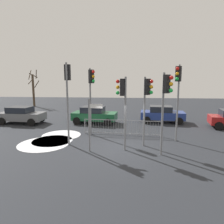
{
  "coord_description": "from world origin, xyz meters",
  "views": [
    {
      "loc": [
        0.43,
        -11.28,
        3.94
      ],
      "look_at": [
        -0.72,
        2.39,
        1.66
      ],
      "focal_mm": 32.99,
      "sensor_mm": 36.0,
      "label": 1
    }
  ],
  "objects_px": {
    "traffic_light_rear_right": "(123,97)",
    "traffic_light_rear_left": "(91,87)",
    "car_grey_trailing": "(22,115)",
    "bare_tree_left": "(33,89)",
    "traffic_light_foreground_left": "(178,86)",
    "direction_sign_post": "(90,123)",
    "traffic_light_mid_right": "(68,85)",
    "traffic_light_mid_left": "(147,96)",
    "car_green_mid": "(94,115)",
    "traffic_light_foreground_right": "(166,96)",
    "car_blue_far": "(162,114)"
  },
  "relations": [
    {
      "from": "traffic_light_rear_left",
      "to": "traffic_light_mid_right",
      "type": "bearing_deg",
      "value": 21.57
    },
    {
      "from": "traffic_light_mid_left",
      "to": "direction_sign_post",
      "type": "bearing_deg",
      "value": -33.04
    },
    {
      "from": "traffic_light_rear_right",
      "to": "car_grey_trailing",
      "type": "height_order",
      "value": "traffic_light_rear_right"
    },
    {
      "from": "car_blue_far",
      "to": "bare_tree_left",
      "type": "relative_size",
      "value": 0.78
    },
    {
      "from": "car_grey_trailing",
      "to": "car_blue_far",
      "type": "bearing_deg",
      "value": 11.36
    },
    {
      "from": "traffic_light_mid_left",
      "to": "traffic_light_rear_right",
      "type": "height_order",
      "value": "traffic_light_rear_right"
    },
    {
      "from": "direction_sign_post",
      "to": "car_blue_far",
      "type": "bearing_deg",
      "value": 69.61
    },
    {
      "from": "traffic_light_rear_right",
      "to": "traffic_light_rear_left",
      "type": "bearing_deg",
      "value": 44.91
    },
    {
      "from": "traffic_light_foreground_left",
      "to": "direction_sign_post",
      "type": "relative_size",
      "value": 1.66
    },
    {
      "from": "traffic_light_foreground_left",
      "to": "car_green_mid",
      "type": "height_order",
      "value": "traffic_light_foreground_left"
    },
    {
      "from": "traffic_light_foreground_left",
      "to": "car_grey_trailing",
      "type": "bearing_deg",
      "value": 9.99
    },
    {
      "from": "traffic_light_foreground_right",
      "to": "car_green_mid",
      "type": "distance_m",
      "value": 9.03
    },
    {
      "from": "car_grey_trailing",
      "to": "bare_tree_left",
      "type": "distance_m",
      "value": 11.51
    },
    {
      "from": "bare_tree_left",
      "to": "car_grey_trailing",
      "type": "bearing_deg",
      "value": -69.92
    },
    {
      "from": "traffic_light_rear_left",
      "to": "traffic_light_foreground_right",
      "type": "bearing_deg",
      "value": 97.6
    },
    {
      "from": "car_green_mid",
      "to": "car_blue_far",
      "type": "bearing_deg",
      "value": 14.84
    },
    {
      "from": "traffic_light_foreground_left",
      "to": "traffic_light_rear_right",
      "type": "bearing_deg",
      "value": 57.7
    },
    {
      "from": "traffic_light_rear_left",
      "to": "car_grey_trailing",
      "type": "distance_m",
      "value": 7.9
    },
    {
      "from": "traffic_light_rear_right",
      "to": "car_blue_far",
      "type": "height_order",
      "value": "traffic_light_rear_right"
    },
    {
      "from": "traffic_light_foreground_left",
      "to": "traffic_light_mid_right",
      "type": "bearing_deg",
      "value": 37.75
    },
    {
      "from": "traffic_light_mid_right",
      "to": "traffic_light_foreground_right",
      "type": "bearing_deg",
      "value": -12.78
    },
    {
      "from": "traffic_light_rear_right",
      "to": "direction_sign_post",
      "type": "distance_m",
      "value": 2.19
    },
    {
      "from": "traffic_light_mid_right",
      "to": "car_blue_far",
      "type": "height_order",
      "value": "traffic_light_mid_right"
    },
    {
      "from": "car_blue_far",
      "to": "traffic_light_foreground_right",
      "type": "bearing_deg",
      "value": -93.05
    },
    {
      "from": "traffic_light_mid_right",
      "to": "direction_sign_post",
      "type": "relative_size",
      "value": 1.69
    },
    {
      "from": "traffic_light_rear_right",
      "to": "traffic_light_mid_right",
      "type": "bearing_deg",
      "value": 83.51
    },
    {
      "from": "traffic_light_rear_right",
      "to": "car_grey_trailing",
      "type": "xyz_separation_m",
      "value": [
        -9.0,
        6.01,
        -2.17
      ]
    },
    {
      "from": "traffic_light_rear_right",
      "to": "traffic_light_foreground_left",
      "type": "bearing_deg",
      "value": -53.95
    },
    {
      "from": "car_grey_trailing",
      "to": "traffic_light_rear_left",
      "type": "bearing_deg",
      "value": -20.4
    },
    {
      "from": "traffic_light_foreground_left",
      "to": "traffic_light_mid_left",
      "type": "bearing_deg",
      "value": 57.56
    },
    {
      "from": "traffic_light_mid_right",
      "to": "traffic_light_foreground_right",
      "type": "xyz_separation_m",
      "value": [
        5.34,
        -1.45,
        -0.43
      ]
    },
    {
      "from": "car_green_mid",
      "to": "car_grey_trailing",
      "type": "relative_size",
      "value": 1.01
    },
    {
      "from": "traffic_light_rear_right",
      "to": "car_green_mid",
      "type": "height_order",
      "value": "traffic_light_rear_right"
    },
    {
      "from": "direction_sign_post",
      "to": "bare_tree_left",
      "type": "height_order",
      "value": "bare_tree_left"
    },
    {
      "from": "traffic_light_mid_left",
      "to": "traffic_light_rear_left",
      "type": "height_order",
      "value": "traffic_light_rear_left"
    },
    {
      "from": "traffic_light_foreground_right",
      "to": "direction_sign_post",
      "type": "bearing_deg",
      "value": -49.92
    },
    {
      "from": "traffic_light_foreground_left",
      "to": "traffic_light_foreground_right",
      "type": "height_order",
      "value": "traffic_light_foreground_left"
    },
    {
      "from": "traffic_light_foreground_right",
      "to": "traffic_light_rear_left",
      "type": "bearing_deg",
      "value": -85.31
    },
    {
      "from": "traffic_light_foreground_left",
      "to": "traffic_light_mid_right",
      "type": "height_order",
      "value": "traffic_light_mid_right"
    },
    {
      "from": "traffic_light_foreground_left",
      "to": "traffic_light_rear_right",
      "type": "height_order",
      "value": "traffic_light_foreground_left"
    },
    {
      "from": "traffic_light_foreground_left",
      "to": "car_blue_far",
      "type": "relative_size",
      "value": 1.2
    },
    {
      "from": "traffic_light_foreground_left",
      "to": "traffic_light_rear_left",
      "type": "xyz_separation_m",
      "value": [
        -5.47,
        1.1,
        -0.1
      ]
    },
    {
      "from": "car_blue_far",
      "to": "car_grey_trailing",
      "type": "bearing_deg",
      "value": -168.02
    },
    {
      "from": "traffic_light_rear_right",
      "to": "car_green_mid",
      "type": "distance_m",
      "value": 7.46
    },
    {
      "from": "traffic_light_mid_right",
      "to": "traffic_light_rear_right",
      "type": "distance_m",
      "value": 3.35
    },
    {
      "from": "traffic_light_foreground_left",
      "to": "bare_tree_left",
      "type": "height_order",
      "value": "bare_tree_left"
    },
    {
      "from": "traffic_light_rear_right",
      "to": "direction_sign_post",
      "type": "height_order",
      "value": "traffic_light_rear_right"
    },
    {
      "from": "direction_sign_post",
      "to": "car_blue_far",
      "type": "distance_m",
      "value": 9.4
    },
    {
      "from": "car_grey_trailing",
      "to": "car_green_mid",
      "type": "bearing_deg",
      "value": 9.76
    },
    {
      "from": "traffic_light_mid_left",
      "to": "traffic_light_foreground_right",
      "type": "height_order",
      "value": "traffic_light_foreground_right"
    }
  ]
}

